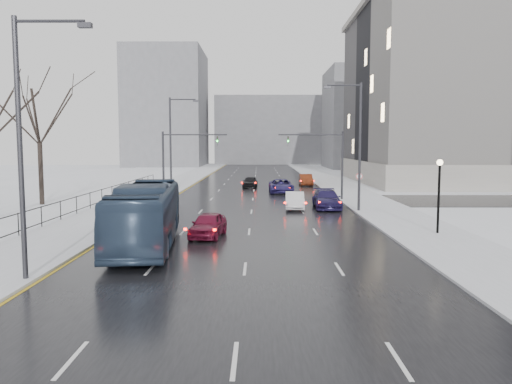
{
  "coord_description": "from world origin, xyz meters",
  "views": [
    {
      "loc": [
        0.59,
        1.26,
        5.3
      ],
      "look_at": [
        0.42,
        30.49,
        2.5
      ],
      "focal_mm": 35.0,
      "sensor_mm": 36.0,
      "label": 1
    }
  ],
  "objects_px": {
    "no_uturn_sign": "(359,179)",
    "sedan_right_cross": "(281,186)",
    "mast_signal_right": "(331,157)",
    "streetlight_r_mid": "(357,140)",
    "sedan_right_near": "(295,201)",
    "mast_signal_left": "(175,157)",
    "sedan_center_near": "(208,225)",
    "sedan_right_far": "(327,199)",
    "sedan_right_distant": "(306,180)",
    "sedan_center_far": "(250,182)",
    "tree_park_e": "(42,206)",
    "streetlight_l_far": "(173,141)",
    "bus": "(146,215)",
    "streetlight_l_near": "(26,136)",
    "lamppost_r_mid": "(439,185)"
  },
  "relations": [
    {
      "from": "streetlight_l_far",
      "to": "mast_signal_left",
      "type": "xyz_separation_m",
      "value": [
        0.84,
        -4.0,
        -1.51
      ]
    },
    {
      "from": "streetlight_l_near",
      "to": "bus",
      "type": "distance_m",
      "value": 8.34
    },
    {
      "from": "sedan_center_near",
      "to": "mast_signal_left",
      "type": "bearing_deg",
      "value": 112.19
    },
    {
      "from": "tree_park_e",
      "to": "bus",
      "type": "height_order",
      "value": "tree_park_e"
    },
    {
      "from": "tree_park_e",
      "to": "mast_signal_right",
      "type": "height_order",
      "value": "tree_park_e"
    },
    {
      "from": "sedan_right_cross",
      "to": "sedan_center_far",
      "type": "xyz_separation_m",
      "value": [
        -3.49,
        6.66,
        -0.06
      ]
    },
    {
      "from": "bus",
      "to": "sedan_right_far",
      "type": "distance_m",
      "value": 19.1
    },
    {
      "from": "streetlight_l_near",
      "to": "sedan_right_distant",
      "type": "xyz_separation_m",
      "value": [
        14.76,
        44.92,
        -4.85
      ]
    },
    {
      "from": "streetlight_r_mid",
      "to": "sedan_right_cross",
      "type": "relative_size",
      "value": 1.85
    },
    {
      "from": "mast_signal_left",
      "to": "bus",
      "type": "bearing_deg",
      "value": -84.42
    },
    {
      "from": "no_uturn_sign",
      "to": "sedan_right_distant",
      "type": "xyz_separation_m",
      "value": [
        -2.61,
        20.92,
        -1.53
      ]
    },
    {
      "from": "lamppost_r_mid",
      "to": "no_uturn_sign",
      "type": "height_order",
      "value": "lamppost_r_mid"
    },
    {
      "from": "mast_signal_left",
      "to": "sedan_right_distant",
      "type": "xyz_separation_m",
      "value": [
        13.92,
        16.92,
        -3.34
      ]
    },
    {
      "from": "streetlight_l_far",
      "to": "sedan_center_far",
      "type": "xyz_separation_m",
      "value": [
        7.67,
        9.81,
        -4.88
      ]
    },
    {
      "from": "streetlight_r_mid",
      "to": "sedan_center_far",
      "type": "distance_m",
      "value": 23.97
    },
    {
      "from": "mast_signal_right",
      "to": "bus",
      "type": "bearing_deg",
      "value": -120.6
    },
    {
      "from": "mast_signal_right",
      "to": "sedan_center_far",
      "type": "bearing_deg",
      "value": 119.53
    },
    {
      "from": "sedan_right_cross",
      "to": "sedan_right_far",
      "type": "relative_size",
      "value": 1.04
    },
    {
      "from": "mast_signal_right",
      "to": "sedan_center_far",
      "type": "xyz_separation_m",
      "value": [
        -7.83,
        13.82,
        -3.37
      ]
    },
    {
      "from": "no_uturn_sign",
      "to": "sedan_center_near",
      "type": "height_order",
      "value": "no_uturn_sign"
    },
    {
      "from": "streetlight_l_near",
      "to": "sedan_right_cross",
      "type": "distance_m",
      "value": 37.2
    },
    {
      "from": "no_uturn_sign",
      "to": "sedan_right_cross",
      "type": "bearing_deg",
      "value": 119.1
    },
    {
      "from": "mast_signal_left",
      "to": "sedan_right_cross",
      "type": "bearing_deg",
      "value": 34.75
    },
    {
      "from": "sedan_center_near",
      "to": "streetlight_r_mid",
      "type": "bearing_deg",
      "value": 52.65
    },
    {
      "from": "sedan_right_near",
      "to": "sedan_right_distant",
      "type": "height_order",
      "value": "sedan_right_distant"
    },
    {
      "from": "sedan_center_near",
      "to": "sedan_right_near",
      "type": "bearing_deg",
      "value": 71.61
    },
    {
      "from": "no_uturn_sign",
      "to": "sedan_right_distant",
      "type": "bearing_deg",
      "value": 97.1
    },
    {
      "from": "mast_signal_left",
      "to": "sedan_right_far",
      "type": "relative_size",
      "value": 1.25
    },
    {
      "from": "sedan_right_far",
      "to": "sedan_right_distant",
      "type": "distance_m",
      "value": 22.9
    },
    {
      "from": "sedan_right_far",
      "to": "streetlight_r_mid",
      "type": "bearing_deg",
      "value": -43.92
    },
    {
      "from": "mast_signal_left",
      "to": "sedan_right_near",
      "type": "height_order",
      "value": "mast_signal_left"
    },
    {
      "from": "tree_park_e",
      "to": "sedan_center_near",
      "type": "height_order",
      "value": "tree_park_e"
    },
    {
      "from": "sedan_right_far",
      "to": "sedan_center_far",
      "type": "height_order",
      "value": "sedan_right_far"
    },
    {
      "from": "tree_park_e",
      "to": "sedan_right_cross",
      "type": "height_order",
      "value": "tree_park_e"
    },
    {
      "from": "mast_signal_right",
      "to": "streetlight_r_mid",
      "type": "bearing_deg",
      "value": -84.0
    },
    {
      "from": "streetlight_l_near",
      "to": "sedan_right_distant",
      "type": "distance_m",
      "value": 47.53
    },
    {
      "from": "no_uturn_sign",
      "to": "sedan_center_far",
      "type": "height_order",
      "value": "no_uturn_sign"
    },
    {
      "from": "bus",
      "to": "sedan_right_distant",
      "type": "height_order",
      "value": "bus"
    },
    {
      "from": "bus",
      "to": "sedan_right_cross",
      "type": "xyz_separation_m",
      "value": [
        8.24,
        28.42,
        -0.87
      ]
    },
    {
      "from": "streetlight_r_mid",
      "to": "sedan_right_near",
      "type": "bearing_deg",
      "value": 162.19
    },
    {
      "from": "streetlight_l_far",
      "to": "sedan_right_far",
      "type": "relative_size",
      "value": 1.92
    },
    {
      "from": "bus",
      "to": "mast_signal_left",
      "type": "bearing_deg",
      "value": 89.7
    },
    {
      "from": "mast_signal_left",
      "to": "streetlight_l_near",
      "type": "bearing_deg",
      "value": -91.72
    },
    {
      "from": "sedan_center_far",
      "to": "sedan_right_near",
      "type": "bearing_deg",
      "value": -74.96
    },
    {
      "from": "sedan_right_near",
      "to": "sedan_center_far",
      "type": "distance_m",
      "value": 20.7
    },
    {
      "from": "tree_park_e",
      "to": "streetlight_l_far",
      "type": "xyz_separation_m",
      "value": [
        10.03,
        8.0,
        5.62
      ]
    },
    {
      "from": "sedan_center_far",
      "to": "bus",
      "type": "bearing_deg",
      "value": -93.81
    },
    {
      "from": "mast_signal_right",
      "to": "mast_signal_left",
      "type": "distance_m",
      "value": 14.65
    },
    {
      "from": "sedan_center_near",
      "to": "sedan_right_near",
      "type": "relative_size",
      "value": 0.96
    },
    {
      "from": "lamppost_r_mid",
      "to": "sedan_right_far",
      "type": "relative_size",
      "value": 0.82
    }
  ]
}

